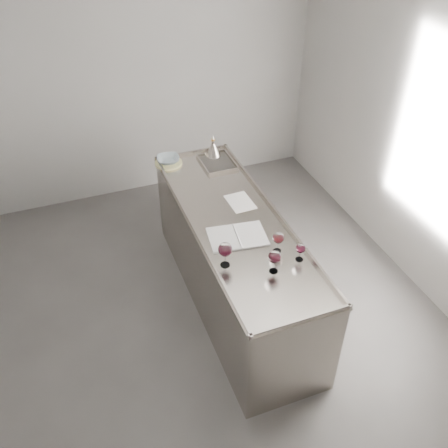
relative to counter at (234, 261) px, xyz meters
name	(u,v)px	position (x,y,z in m)	size (l,w,h in m)	color
room_shell	(186,208)	(-0.50, -0.30, 0.93)	(4.54, 5.04, 2.84)	#494644
counter	(234,261)	(0.00, 0.00, 0.00)	(0.77, 2.42, 0.97)	#9E968E
wine_glass_left	(225,250)	(-0.28, -0.49, 0.62)	(0.11, 0.11, 0.21)	white
wine_glass_middle	(275,257)	(0.04, -0.68, 0.60)	(0.10, 0.10, 0.19)	white
wine_glass_right	(278,238)	(0.16, -0.48, 0.60)	(0.09, 0.09, 0.18)	white
wine_glass_small	(300,249)	(0.27, -0.63, 0.57)	(0.07, 0.07, 0.15)	white
notebook	(237,236)	(-0.07, -0.22, 0.47)	(0.50, 0.38, 0.02)	silver
loose_paper_top	(240,202)	(0.14, 0.22, 0.47)	(0.20, 0.29, 0.00)	silver
trivet	(168,163)	(-0.28, 1.08, 0.48)	(0.27, 0.27, 0.02)	#D2CE88
ceramic_bowl	(168,160)	(-0.28, 1.08, 0.52)	(0.22, 0.22, 0.05)	#96A7AF
wine_funnel	(213,149)	(0.19, 1.08, 0.54)	(0.16, 0.16, 0.23)	#AEA49B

